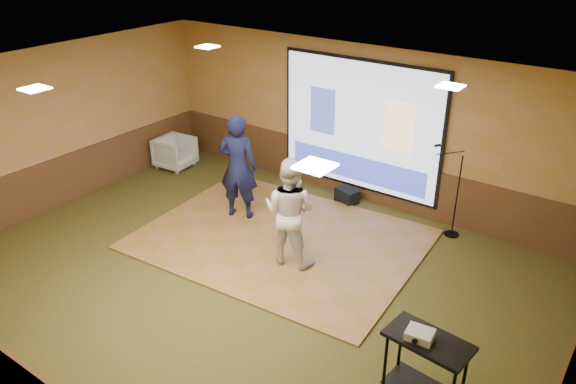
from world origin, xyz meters
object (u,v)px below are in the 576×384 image
Objects in this scene: av_table at (426,360)px; mic_stand at (452,209)px; player_right at (290,211)px; banquet_chair at (175,152)px; duffel_bag at (347,196)px; player_left at (238,167)px; projector_screen at (359,127)px; dance_floor at (280,239)px; projector at (420,335)px.

av_table is 4.08m from mic_stand.
player_right is 4.63m from banquet_chair.
player_left is at bearing -128.05° from duffel_bag.
banquet_chair is (-2.65, 0.95, -0.66)m from player_left.
player_left is (-1.35, -1.93, -0.47)m from projector_screen.
player_left is (-1.11, 0.25, 0.99)m from dance_floor.
player_right is 2.96m from mic_stand.
mic_stand is at bearing 106.80° from av_table.
player_right is 3.26m from projector.
dance_floor is 1.93m from duffel_bag.
banquet_chair is (-3.76, 1.20, 0.33)m from dance_floor.
mic_stand is (3.38, 1.64, -0.51)m from player_left.
projector_screen is at bearing -92.30° from player_right.
av_table is at bearing 133.34° from player_left.
player_left is 1.21× the size of mic_stand.
mic_stand is (1.75, 2.35, -0.42)m from player_right.
banquet_chair is at bearing 171.90° from mic_stand.
projector_screen is at bearing -81.34° from banquet_chair.
player_left is at bearing -114.78° from banquet_chair.
player_left is 1.78m from player_right.
mic_stand reaches higher than banquet_chair.
duffel_bag is (-0.05, -0.26, -1.34)m from projector_screen.
mic_stand is (2.27, 1.89, 0.48)m from dance_floor.
mic_stand is at bearing -135.03° from player_right.
player_left reaches higher than dance_floor.
dance_floor is 4.05m from av_table.
player_left is 2.57× the size of banquet_chair.
duffel_bag is (-2.08, 0.03, -0.36)m from mic_stand.
projector_screen is at bearing 127.44° from av_table.
banquet_chair reaches higher than dance_floor.
projector_screen reaches higher than projector.
projector_screen reaches higher than duffel_bag.
banquet_chair is at bearing 156.00° from av_table.
duffel_bag is at bearing -100.03° from projector_screen.
player_right is 2.52m from duffel_bag.
dance_floor is at bearing -154.90° from mic_stand.
mic_stand is (-1.09, 3.95, -0.51)m from projector.
projector_screen is 2.27m from mic_stand.
dance_floor is 2.87× the size of mic_stand.
projector_screen is 1.88× the size of player_right.
av_table is (2.93, -1.56, -0.25)m from player_right.
av_table is at bearing -119.13° from banquet_chair.
dance_floor is at bearing -49.56° from player_right.
projector_screen is 0.72× the size of dance_floor.
player_left reaches higher than banquet_chair.
player_right is (1.63, -0.71, -0.09)m from player_left.
projector is 0.18× the size of mic_stand.
projector_screen is at bearing 83.64° from dance_floor.
mic_stand is (-1.18, 3.91, -0.18)m from av_table.
player_right is at bearing -41.17° from dance_floor.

